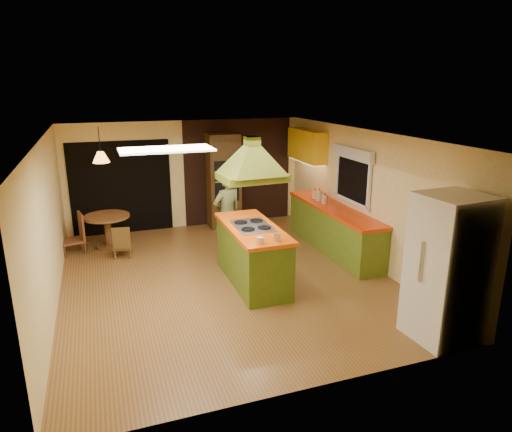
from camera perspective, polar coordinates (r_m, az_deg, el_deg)
name	(u,v)px	position (r m, az deg, el deg)	size (l,w,h in m)	color
ground	(226,278)	(8.17, -3.78, -7.69)	(6.50, 6.50, 0.00)	olive
room_walls	(225,210)	(7.75, -3.95, 0.79)	(5.50, 6.50, 6.50)	#FFF1B6
ceiling_plane	(223,135)	(7.51, -4.14, 10.02)	(6.50, 6.50, 0.00)	silver
brick_panel	(238,171)	(11.11, -2.24, 5.59)	(2.64, 0.03, 2.50)	#381E14
nook_opening	(121,188)	(10.68, -16.48, 3.39)	(2.20, 0.03, 2.10)	black
right_counter	(333,229)	(9.41, 9.65, -1.58)	(0.62, 3.05, 0.92)	olive
upper_cabinets	(307,145)	(10.53, 6.38, 8.76)	(0.34, 1.40, 0.70)	yellow
window_right	(353,166)	(9.05, 12.03, 6.13)	(0.12, 1.35, 1.06)	black
fluor_panel	(166,149)	(6.12, -11.15, 8.17)	(1.20, 0.60, 0.03)	white
kitchen_island	(252,254)	(7.80, -0.45, -4.78)	(0.84, 2.03, 1.02)	#506C1B
range_hood	(252,152)	(7.36, -0.48, 7.97)	(1.08, 0.81, 0.79)	olive
man	(227,215)	(8.92, -3.62, 0.18)	(0.62, 0.40, 1.69)	#505A2F
refrigerator	(447,268)	(6.49, 22.79, -6.06)	(0.81, 0.77, 1.98)	white
wall_oven	(223,181)	(10.75, -4.10, 4.39)	(0.73, 0.61, 2.20)	#4F3619
dining_table	(107,225)	(9.93, -18.08, -1.08)	(0.92, 0.92, 0.70)	brown
chair_left	(72,234)	(9.88, -22.06, -2.06)	(0.44, 0.44, 0.81)	brown
chair_near	(123,241)	(9.37, -16.32, -3.00)	(0.36, 0.36, 0.65)	brown
pendant_lamp	(101,157)	(9.62, -18.82, 6.98)	(0.33, 0.33, 0.22)	#FF9E3F
canister_large	(319,195)	(9.72, 7.91, 2.56)	(0.15, 0.15, 0.22)	beige
canister_medium	(315,195)	(9.89, 7.40, 2.66)	(0.12, 0.12, 0.17)	#F4E1C4
canister_small	(325,199)	(9.52, 8.57, 2.10)	(0.13, 0.13, 0.18)	beige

